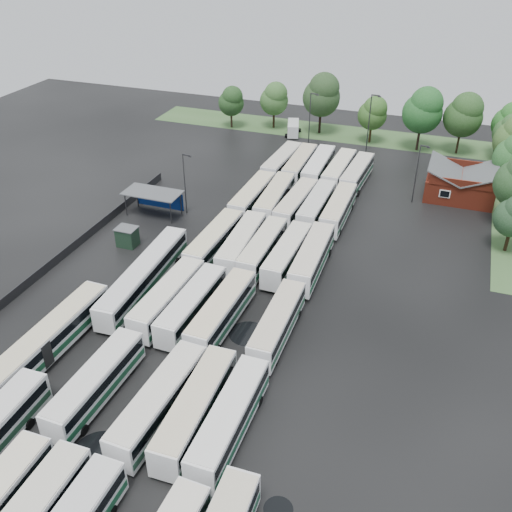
% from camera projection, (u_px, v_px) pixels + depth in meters
% --- Properties ---
extents(ground, '(160.00, 160.00, 0.00)m').
position_uv_depth(ground, '(200.00, 328.00, 60.61)').
color(ground, black).
rests_on(ground, ground).
extents(brick_building, '(10.07, 8.60, 5.39)m').
position_uv_depth(brick_building, '(460.00, 186.00, 86.87)').
color(brick_building, maroon).
rests_on(brick_building, ground).
extents(wash_shed, '(8.20, 4.20, 3.58)m').
position_uv_depth(wash_shed, '(154.00, 195.00, 81.65)').
color(wash_shed, '#2D2D30').
rests_on(wash_shed, ground).
extents(utility_hut, '(2.70, 2.20, 2.62)m').
position_uv_depth(utility_hut, '(127.00, 237.00, 74.70)').
color(utility_hut, black).
rests_on(utility_hut, ground).
extents(grass_strip_north, '(80.00, 10.00, 0.01)m').
position_uv_depth(grass_strip_north, '(348.00, 134.00, 111.86)').
color(grass_strip_north, '#3C602F').
rests_on(grass_strip_north, ground).
extents(west_fence, '(0.10, 50.00, 1.20)m').
position_uv_depth(west_fence, '(68.00, 250.00, 73.14)').
color(west_fence, '#2D2D30').
rests_on(west_fence, ground).
extents(bus_r1c0, '(2.88, 12.37, 3.43)m').
position_uv_depth(bus_r1c0, '(96.00, 383.00, 51.04)').
color(bus_r1c0, white).
rests_on(bus_r1c0, ground).
extents(bus_r1c2, '(3.28, 12.96, 3.58)m').
position_uv_depth(bus_r1c2, '(159.00, 402.00, 49.00)').
color(bus_r1c2, white).
rests_on(bus_r1c2, ground).
extents(bus_r1c3, '(3.08, 12.89, 3.57)m').
position_uv_depth(bus_r1c3, '(196.00, 408.00, 48.36)').
color(bus_r1c3, white).
rests_on(bus_r1c3, ground).
extents(bus_r1c4, '(2.72, 12.62, 3.51)m').
position_uv_depth(bus_r1c4, '(230.00, 419.00, 47.41)').
color(bus_r1c4, white).
rests_on(bus_r1c4, ground).
extents(bus_r2c0, '(3.09, 12.77, 3.53)m').
position_uv_depth(bus_r2c0, '(168.00, 298.00, 61.97)').
color(bus_r2c0, white).
rests_on(bus_r2c0, ground).
extents(bus_r2c1, '(2.92, 12.43, 3.44)m').
position_uv_depth(bus_r2c1, '(192.00, 305.00, 60.99)').
color(bus_r2c1, white).
rests_on(bus_r2c1, ground).
extents(bus_r2c2, '(3.02, 12.80, 3.54)m').
position_uv_depth(bus_r2c2, '(222.00, 312.00, 59.86)').
color(bus_r2c2, white).
rests_on(bus_r2c2, ground).
extents(bus_r2c4, '(2.70, 12.23, 3.40)m').
position_uv_depth(bus_r2c4, '(278.00, 323.00, 58.32)').
color(bus_r2c4, white).
rests_on(bus_r2c4, ground).
extents(bus_r3c0, '(3.03, 12.86, 3.56)m').
position_uv_depth(bus_r3c0, '(215.00, 241.00, 72.45)').
color(bus_r3c0, white).
rests_on(bus_r3c0, ground).
extents(bus_r3c1, '(3.23, 12.82, 3.54)m').
position_uv_depth(bus_r3c1, '(242.00, 244.00, 71.84)').
color(bus_r3c1, white).
rests_on(bus_r3c1, ground).
extents(bus_r3c2, '(2.62, 12.26, 3.41)m').
position_uv_depth(bus_r3c2, '(263.00, 248.00, 71.04)').
color(bus_r3c2, white).
rests_on(bus_r3c2, ground).
extents(bus_r3c3, '(2.91, 12.49, 3.46)m').
position_uv_depth(bus_r3c3, '(287.00, 255.00, 69.75)').
color(bus_r3c3, white).
rests_on(bus_r3c3, ground).
extents(bus_r3c4, '(3.05, 13.02, 3.61)m').
position_uv_depth(bus_r3c4, '(312.00, 258.00, 68.94)').
color(bus_r3c4, white).
rests_on(bus_r3c4, ground).
extents(bus_r4c0, '(2.88, 12.77, 3.55)m').
position_uv_depth(bus_r4c0, '(253.00, 197.00, 83.46)').
color(bus_r4c0, white).
rests_on(bus_r4c0, ground).
extents(bus_r4c1, '(3.24, 13.00, 3.59)m').
position_uv_depth(bus_r4c1, '(275.00, 199.00, 82.85)').
color(bus_r4c1, white).
rests_on(bus_r4c1, ground).
extents(bus_r4c2, '(3.25, 12.55, 3.46)m').
position_uv_depth(bus_r4c2, '(296.00, 204.00, 81.60)').
color(bus_r4c2, white).
rests_on(bus_r4c2, ground).
extents(bus_r4c3, '(2.75, 12.46, 3.46)m').
position_uv_depth(bus_r4c3, '(317.00, 206.00, 81.00)').
color(bus_r4c3, white).
rests_on(bus_r4c3, ground).
extents(bus_r4c4, '(2.68, 12.45, 3.46)m').
position_uv_depth(bus_r4c4, '(338.00, 209.00, 80.12)').
color(bus_r4c4, white).
rests_on(bus_r4c4, ground).
extents(bus_r5c0, '(3.30, 12.81, 3.53)m').
position_uv_depth(bus_r5c0, '(282.00, 163.00, 94.54)').
color(bus_r5c0, white).
rests_on(bus_r5c0, ground).
extents(bus_r5c1, '(2.84, 12.68, 3.52)m').
position_uv_depth(bus_r5c1, '(300.00, 165.00, 93.72)').
color(bus_r5c1, white).
rests_on(bus_r5c1, ground).
extents(bus_r5c2, '(3.01, 12.99, 3.60)m').
position_uv_depth(bus_r5c2, '(318.00, 167.00, 92.79)').
color(bus_r5c2, white).
rests_on(bus_r5c2, ground).
extents(bus_r5c3, '(3.01, 12.67, 3.51)m').
position_uv_depth(bus_r5c3, '(339.00, 171.00, 91.74)').
color(bus_r5c3, white).
rests_on(bus_r5c3, ground).
extents(bus_r5c4, '(3.22, 12.44, 3.43)m').
position_uv_depth(bus_r5c4, '(357.00, 174.00, 90.69)').
color(bus_r5c4, white).
rests_on(bus_r5c4, ground).
extents(artic_bus_west_b, '(3.38, 18.64, 3.44)m').
position_uv_depth(artic_bus_west_b, '(144.00, 275.00, 65.82)').
color(artic_bus_west_b, white).
rests_on(artic_bus_west_b, ground).
extents(artic_bus_west_c, '(3.09, 18.72, 3.46)m').
position_uv_depth(artic_bus_west_c, '(43.00, 346.00, 55.30)').
color(artic_bus_west_c, white).
rests_on(artic_bus_west_c, ground).
extents(minibus, '(3.54, 6.02, 2.48)m').
position_uv_depth(minibus, '(293.00, 128.00, 110.99)').
color(minibus, white).
rests_on(minibus, ground).
extents(tree_north_0, '(5.08, 5.08, 8.42)m').
position_uv_depth(tree_north_0, '(232.00, 101.00, 112.54)').
color(tree_north_0, '#37271A').
rests_on(tree_north_0, ground).
extents(tree_north_1, '(5.61, 5.61, 9.29)m').
position_uv_depth(tree_north_1, '(275.00, 98.00, 112.00)').
color(tree_north_1, black).
rests_on(tree_north_1, ground).
extents(tree_north_2, '(7.19, 7.19, 11.90)m').
position_uv_depth(tree_north_2, '(322.00, 94.00, 108.39)').
color(tree_north_2, black).
rests_on(tree_north_2, ground).
extents(tree_north_3, '(5.39, 5.39, 8.92)m').
position_uv_depth(tree_north_3, '(373.00, 113.00, 104.97)').
color(tree_north_3, '#352512').
rests_on(tree_north_3, ground).
extents(tree_north_4, '(7.08, 7.08, 11.73)m').
position_uv_depth(tree_north_4, '(424.00, 110.00, 100.62)').
color(tree_north_4, '#31221B').
rests_on(tree_north_4, ground).
extents(tree_north_5, '(6.76, 6.76, 11.19)m').
position_uv_depth(tree_north_5, '(464.00, 114.00, 99.48)').
color(tree_north_5, '#322215').
rests_on(tree_north_5, ground).
extents(tree_north_6, '(6.03, 6.03, 9.99)m').
position_uv_depth(tree_north_6, '(511.00, 122.00, 98.51)').
color(tree_north_6, '#392C1F').
rests_on(tree_north_6, ground).
extents(tree_east_4, '(5.38, 5.38, 8.90)m').
position_uv_depth(tree_east_4, '(510.00, 131.00, 96.39)').
color(tree_east_4, black).
rests_on(tree_east_4, ground).
extents(lamp_post_ne, '(1.40, 0.27, 9.10)m').
position_uv_depth(lamp_post_ne, '(418.00, 170.00, 83.48)').
color(lamp_post_ne, '#2D2D30').
rests_on(lamp_post_ne, ground).
extents(lamp_post_nw, '(1.40, 0.27, 9.11)m').
position_uv_depth(lamp_post_nw, '(185.00, 179.00, 80.57)').
color(lamp_post_nw, '#2D2D30').
rests_on(lamp_post_nw, ground).
extents(lamp_post_back_w, '(1.55, 0.30, 10.04)m').
position_uv_depth(lamp_post_back_w, '(310.00, 116.00, 102.92)').
color(lamp_post_back_w, '#2D2D30').
rests_on(lamp_post_back_w, ground).
extents(lamp_post_back_e, '(1.68, 0.33, 10.93)m').
position_uv_depth(lamp_post_back_e, '(370.00, 121.00, 99.26)').
color(lamp_post_back_e, '#2D2D30').
rests_on(lamp_post_back_e, ground).
extents(puddle_0, '(4.35, 4.35, 0.01)m').
position_uv_depth(puddle_0, '(98.00, 452.00, 46.92)').
color(puddle_0, black).
rests_on(puddle_0, ground).
extents(puddle_2, '(5.84, 5.84, 0.01)m').
position_uv_depth(puddle_2, '(162.00, 301.00, 64.75)').
color(puddle_2, black).
rests_on(puddle_2, ground).
extents(puddle_3, '(4.13, 4.13, 0.01)m').
position_uv_depth(puddle_3, '(248.00, 334.00, 59.84)').
color(puddle_3, black).
rests_on(puddle_3, ground).
extents(puddle_4, '(2.27, 2.27, 0.01)m').
position_uv_depth(puddle_4, '(278.00, 509.00, 42.44)').
color(puddle_4, black).
rests_on(puddle_4, ground).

